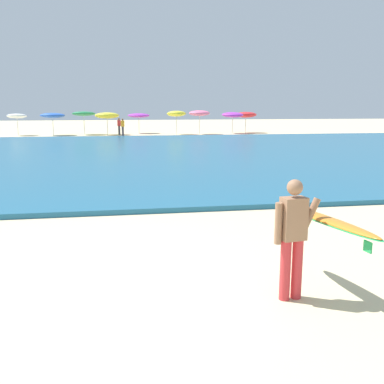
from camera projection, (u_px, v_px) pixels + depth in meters
ground_plane at (90, 287)px, 6.65m from camera, size 160.00×160.00×0.00m
sea at (110, 154)px, 24.44m from camera, size 120.00×28.00×0.14m
surfer_with_board at (307, 228)px, 6.11m from camera, size 1.08×2.40×1.73m
beach_umbrella_0 at (17, 116)px, 40.23m from camera, size 1.78×1.81×2.07m
beach_umbrella_1 at (52, 115)px, 40.39m from camera, size 2.24×2.25×2.09m
beach_umbrella_2 at (84, 114)px, 41.33m from camera, size 2.18×2.20×2.26m
beach_umbrella_3 at (107, 116)px, 41.19m from camera, size 2.28×2.31×2.16m
beach_umbrella_4 at (139, 115)px, 43.31m from camera, size 2.16×2.17×2.00m
beach_umbrella_5 at (176, 114)px, 41.51m from camera, size 1.82×1.86×2.30m
beach_umbrella_6 at (199, 113)px, 41.98m from camera, size 2.02×2.02×2.29m
beach_umbrella_7 at (233, 115)px, 43.27m from camera, size 2.16×2.18×2.14m
beach_umbrella_8 at (246, 115)px, 44.26m from camera, size 2.19×2.22×2.15m
beachgoer_near_row_left at (123, 127)px, 39.91m from camera, size 0.32×0.20×1.58m
beachgoer_near_row_mid at (119, 126)px, 41.23m from camera, size 0.32×0.20×1.58m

